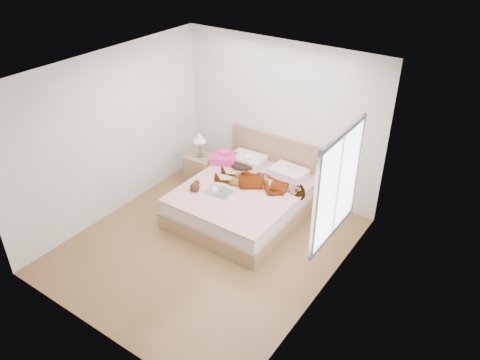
{
  "coord_description": "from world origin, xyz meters",
  "views": [
    {
      "loc": [
        3.48,
        -4.19,
        4.39
      ],
      "look_at": [
        0.0,
        0.85,
        0.7
      ],
      "focal_mm": 35.0,
      "sensor_mm": 36.0,
      "label": 1
    }
  ],
  "objects": [
    {
      "name": "towel",
      "position": [
        -0.76,
        1.46,
        0.6
      ],
      "size": [
        0.52,
        0.48,
        0.22
      ],
      "color": "#D53987",
      "rests_on": "bed"
    },
    {
      "name": "coffee_mug",
      "position": [
        -0.27,
        0.55,
        0.56
      ],
      "size": [
        0.13,
        0.1,
        0.1
      ],
      "color": "white",
      "rests_on": "bed"
    },
    {
      "name": "room_shell",
      "position": [
        1.77,
        0.3,
        1.5
      ],
      "size": [
        4.0,
        4.0,
        4.0
      ],
      "color": "white",
      "rests_on": "ground"
    },
    {
      "name": "plush_toy",
      "position": [
        -0.58,
        0.47,
        0.58
      ],
      "size": [
        0.21,
        0.26,
        0.13
      ],
      "color": "black",
      "rests_on": "bed"
    },
    {
      "name": "ground",
      "position": [
        0.0,
        0.0,
        0.0
      ],
      "size": [
        4.0,
        4.0,
        0.0
      ],
      "primitive_type": "plane",
      "color": "#503019",
      "rests_on": "ground"
    },
    {
      "name": "bed",
      "position": [
        0.0,
        1.04,
        0.28
      ],
      "size": [
        1.8,
        2.08,
        1.0
      ],
      "color": "olive",
      "rests_on": "ground"
    },
    {
      "name": "nightstand",
      "position": [
        -1.14,
        1.29,
        0.34
      ],
      "size": [
        0.51,
        0.47,
        1.02
      ],
      "color": "olive",
      "rests_on": "ground"
    },
    {
      "name": "woman",
      "position": [
        0.18,
        1.15,
        0.61
      ],
      "size": [
        1.56,
        0.87,
        0.2
      ],
      "primitive_type": "imported",
      "rotation": [
        0.0,
        0.0,
        -1.34
      ],
      "color": "white",
      "rests_on": "bed"
    },
    {
      "name": "hair",
      "position": [
        -0.39,
        1.6,
        0.55
      ],
      "size": [
        0.63,
        0.7,
        0.09
      ],
      "primitive_type": "ellipsoid",
      "rotation": [
        0.0,
        0.0,
        -0.29
      ],
      "color": "black",
      "rests_on": "bed"
    },
    {
      "name": "phone",
      "position": [
        -0.32,
        1.55,
        0.71
      ],
      "size": [
        0.07,
        0.11,
        0.06
      ],
      "primitive_type": "cube",
      "rotation": [
        0.44,
        0.0,
        0.23
      ],
      "color": "silver",
      "rests_on": "bed"
    },
    {
      "name": "magazine",
      "position": [
        -0.25,
        0.62,
        0.52
      ],
      "size": [
        0.46,
        0.32,
        0.03
      ],
      "color": "white",
      "rests_on": "bed"
    }
  ]
}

